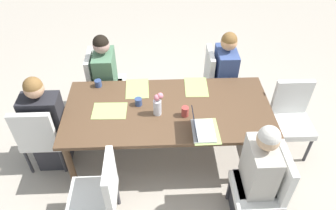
% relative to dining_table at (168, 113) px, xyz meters
% --- Properties ---
extents(ground_plane, '(10.00, 10.00, 0.00)m').
position_rel_dining_table_xyz_m(ground_plane, '(0.00, 0.00, -0.66)').
color(ground_plane, '#B2A899').
extents(dining_table, '(2.22, 1.03, 0.73)m').
position_rel_dining_table_xyz_m(dining_table, '(0.00, 0.00, 0.00)').
color(dining_table, brown).
rests_on(dining_table, ground_plane).
extents(chair_head_left_left_near, '(0.44, 0.44, 0.90)m').
position_rel_dining_table_xyz_m(chair_head_left_left_near, '(-1.38, -0.10, -0.17)').
color(chair_head_left_left_near, silver).
rests_on(chair_head_left_left_near, ground_plane).
extents(person_head_left_left_near, '(0.40, 0.36, 1.19)m').
position_rel_dining_table_xyz_m(person_head_left_left_near, '(-1.32, -0.03, -0.14)').
color(person_head_left_left_near, '#2D2D33').
rests_on(person_head_left_left_near, ground_plane).
extents(chair_near_left_mid, '(0.44, 0.44, 0.90)m').
position_rel_dining_table_xyz_m(chair_near_left_mid, '(0.87, -0.84, -0.17)').
color(chair_near_left_mid, silver).
rests_on(chair_near_left_mid, ground_plane).
extents(person_near_left_mid, '(0.36, 0.40, 1.19)m').
position_rel_dining_table_xyz_m(person_near_left_mid, '(0.80, -0.78, -0.14)').
color(person_near_left_mid, '#2D2D33').
rests_on(person_near_left_mid, ground_plane).
extents(chair_far_left_far, '(0.44, 0.44, 0.90)m').
position_rel_dining_table_xyz_m(chair_far_left_far, '(-0.83, 0.82, -0.17)').
color(chair_far_left_far, silver).
rests_on(chair_far_left_far, ground_plane).
extents(person_far_left_far, '(0.36, 0.40, 1.19)m').
position_rel_dining_table_xyz_m(person_far_left_far, '(-0.75, 0.76, -0.14)').
color(person_far_left_far, '#2D2D33').
rests_on(person_far_left_far, ground_plane).
extents(chair_far_right_near, '(0.44, 0.44, 0.90)m').
position_rel_dining_table_xyz_m(chair_far_right_near, '(0.68, 0.83, -0.17)').
color(chair_far_right_near, silver).
rests_on(chair_far_right_near, ground_plane).
extents(person_far_right_near, '(0.36, 0.40, 1.19)m').
position_rel_dining_table_xyz_m(person_far_right_near, '(0.76, 0.77, -0.14)').
color(person_far_right_near, '#2D2D33').
rests_on(person_far_right_near, ground_plane).
extents(chair_near_right_mid, '(0.44, 0.44, 0.90)m').
position_rel_dining_table_xyz_m(chair_near_right_mid, '(-0.66, -0.86, -0.17)').
color(chair_near_right_mid, silver).
rests_on(chair_near_right_mid, ground_plane).
extents(chair_head_right_right_far, '(0.44, 0.44, 0.90)m').
position_rel_dining_table_xyz_m(chair_head_right_right_far, '(1.42, 0.08, -0.17)').
color(chair_head_right_right_far, silver).
rests_on(chair_head_right_right_far, ground_plane).
extents(flower_vase, '(0.11, 0.09, 0.27)m').
position_rel_dining_table_xyz_m(flower_vase, '(-0.11, -0.07, 0.21)').
color(flower_vase, silver).
rests_on(flower_vase, dining_table).
extents(placemat_head_left_left_near, '(0.37, 0.27, 0.00)m').
position_rel_dining_table_xyz_m(placemat_head_left_left_near, '(-0.62, -0.01, 0.07)').
color(placemat_head_left_left_near, '#9EBC66').
rests_on(placemat_head_left_left_near, dining_table).
extents(placemat_near_left_mid, '(0.27, 0.37, 0.00)m').
position_rel_dining_table_xyz_m(placemat_near_left_mid, '(0.36, -0.35, 0.07)').
color(placemat_near_left_mid, '#9EBC66').
rests_on(placemat_near_left_mid, dining_table).
extents(placemat_far_left_far, '(0.27, 0.37, 0.00)m').
position_rel_dining_table_xyz_m(placemat_far_left_far, '(-0.34, 0.35, 0.07)').
color(placemat_far_left_far, '#9EBC66').
rests_on(placemat_far_left_far, dining_table).
extents(placemat_far_right_near, '(0.27, 0.37, 0.00)m').
position_rel_dining_table_xyz_m(placemat_far_right_near, '(0.34, 0.35, 0.07)').
color(placemat_far_right_near, '#9EBC66').
rests_on(placemat_far_right_near, dining_table).
extents(laptop_near_left_mid, '(0.22, 0.32, 0.21)m').
position_rel_dining_table_xyz_m(laptop_near_left_mid, '(0.31, -0.35, 0.11)').
color(laptop_near_left_mid, silver).
rests_on(laptop_near_left_mid, dining_table).
extents(coffee_mug_near_left, '(0.08, 0.08, 0.08)m').
position_rel_dining_table_xyz_m(coffee_mug_near_left, '(-0.32, 0.07, 0.11)').
color(coffee_mug_near_left, '#33477A').
rests_on(coffee_mug_near_left, dining_table).
extents(coffee_mug_near_right, '(0.08, 0.08, 0.08)m').
position_rel_dining_table_xyz_m(coffee_mug_near_right, '(-0.79, 0.42, 0.11)').
color(coffee_mug_near_right, '#33477A').
rests_on(coffee_mug_near_right, dining_table).
extents(coffee_mug_centre_left, '(0.08, 0.08, 0.11)m').
position_rel_dining_table_xyz_m(coffee_mug_centre_left, '(0.17, -0.11, 0.12)').
color(coffee_mug_centre_left, '#AD3D38').
rests_on(coffee_mug_centre_left, dining_table).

